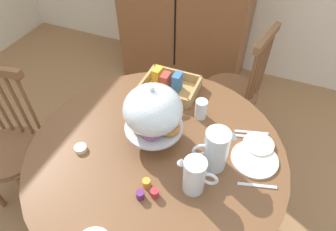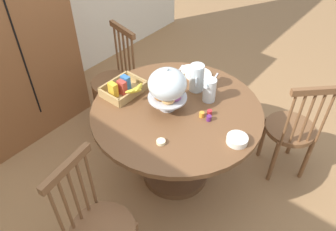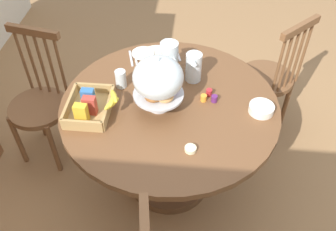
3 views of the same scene
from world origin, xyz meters
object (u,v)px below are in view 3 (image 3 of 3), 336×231
at_px(windsor_chair_by_cabinet, 269,79).
at_px(china_plate_small, 143,53).
at_px(cereal_bowl, 261,109).
at_px(drinking_glass, 121,79).
at_px(windsor_chair_facing_door, 40,105).
at_px(milk_pitcher, 169,60).
at_px(butter_dish, 191,149).
at_px(pastry_stand_with_dome, 159,80).
at_px(orange_juice_pitcher, 194,68).
at_px(dining_table, 170,128).
at_px(cereal_basket, 91,106).
at_px(china_plate_large, 157,55).

height_order(windsor_chair_by_cabinet, china_plate_small, windsor_chair_by_cabinet).
distance_m(cereal_bowl, drinking_glass, 0.83).
bearing_deg(windsor_chair_facing_door, milk_pitcher, -85.59).
bearing_deg(butter_dish, pastry_stand_with_dome, 32.18).
xyz_separation_m(milk_pitcher, cereal_bowl, (-0.30, -0.54, -0.08)).
bearing_deg(orange_juice_pitcher, drinking_glass, 104.05).
relative_size(pastry_stand_with_dome, orange_juice_pitcher, 1.88).
distance_m(dining_table, pastry_stand_with_dome, 0.40).
relative_size(dining_table, drinking_glass, 11.39).
height_order(dining_table, cereal_bowl, cereal_bowl).
bearing_deg(windsor_chair_facing_door, cereal_basket, -123.69).
height_order(milk_pitcher, china_plate_small, milk_pitcher).
relative_size(china_plate_large, drinking_glass, 2.00).
height_order(china_plate_small, drinking_glass, drinking_glass).
distance_m(windsor_chair_facing_door, butter_dish, 1.21).
xyz_separation_m(windsor_chair_by_cabinet, cereal_bowl, (-0.66, 0.16, 0.31)).
bearing_deg(milk_pitcher, drinking_glass, 118.95).
xyz_separation_m(milk_pitcher, cereal_basket, (-0.39, 0.40, -0.05)).
distance_m(windsor_chair_by_cabinet, milk_pitcher, 0.88).
bearing_deg(windsor_chair_by_cabinet, pastry_stand_with_dome, 132.58).
bearing_deg(cereal_basket, cereal_bowl, -84.51).
bearing_deg(cereal_bowl, butter_dish, 130.14).
height_order(pastry_stand_with_dome, china_plate_large, pastry_stand_with_dome).
bearing_deg(drinking_glass, butter_dish, -136.74).
bearing_deg(windsor_chair_by_cabinet, china_plate_large, 103.14).
xyz_separation_m(drinking_glass, butter_dish, (-0.46, -0.44, -0.04)).
bearing_deg(cereal_basket, china_plate_large, -27.89).
bearing_deg(dining_table, cereal_basket, 104.74).
bearing_deg(windsor_chair_facing_door, cereal_bowl, -99.26).
xyz_separation_m(orange_juice_pitcher, china_plate_large, (0.22, 0.25, -0.08)).
bearing_deg(windsor_chair_facing_door, china_plate_small, -70.76).
relative_size(china_plate_small, cereal_bowl, 1.07).
height_order(china_plate_large, cereal_bowl, cereal_bowl).
relative_size(windsor_chair_facing_door, china_plate_large, 4.43).
height_order(dining_table, china_plate_large, china_plate_large).
xyz_separation_m(windsor_chair_facing_door, china_plate_small, (0.24, -0.69, 0.30)).
relative_size(china_plate_small, drinking_glass, 1.36).
xyz_separation_m(cereal_basket, drinking_glass, (0.24, -0.12, 0.01)).
relative_size(dining_table, butter_dish, 20.89).
distance_m(dining_table, drinking_glass, 0.42).
bearing_deg(milk_pitcher, windsor_chair_by_cabinet, -62.87).
bearing_deg(butter_dish, drinking_glass, 43.26).
height_order(dining_table, windsor_chair_facing_door, windsor_chair_facing_door).
relative_size(dining_table, pastry_stand_with_dome, 3.64).
distance_m(windsor_chair_facing_door, china_plate_small, 0.79).
height_order(dining_table, milk_pitcher, milk_pitcher).
distance_m(dining_table, cereal_basket, 0.50).
bearing_deg(butter_dish, china_plate_large, 18.35).
bearing_deg(china_plate_small, pastry_stand_with_dome, -161.69).
height_order(china_plate_large, drinking_glass, drinking_glass).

